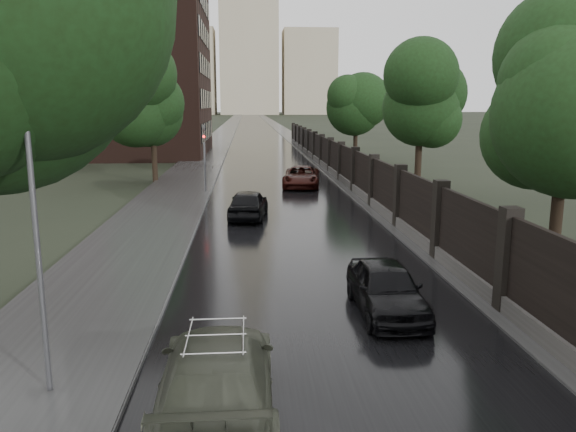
% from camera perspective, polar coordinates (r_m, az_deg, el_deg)
% --- Properties ---
extents(road, '(8.00, 420.00, 0.02)m').
position_cam_1_polar(road, '(198.09, -3.70, 9.73)').
color(road, black).
rests_on(road, ground).
extents(sidewalk_left, '(4.00, 420.00, 0.16)m').
position_cam_1_polar(sidewalk_left, '(198.12, -5.46, 9.72)').
color(sidewalk_left, '#2D2D2D').
rests_on(sidewalk_left, ground).
extents(verge_right, '(3.00, 420.00, 0.08)m').
position_cam_1_polar(verge_right, '(198.21, -2.09, 9.76)').
color(verge_right, '#2D2D2D').
rests_on(verge_right, ground).
extents(fence_right, '(0.45, 75.72, 2.70)m').
position_cam_1_polar(fence_right, '(40.75, 4.94, 5.36)').
color(fence_right, '#383533').
rests_on(fence_right, ground).
extents(tree_left_far, '(4.25, 4.25, 7.39)m').
position_cam_1_polar(tree_left_far, '(38.51, -13.66, 11.06)').
color(tree_left_far, black).
rests_on(tree_left_far, ground).
extents(tree_right_a, '(4.08, 4.08, 7.01)m').
position_cam_1_polar(tree_right_a, '(18.53, 26.43, 9.46)').
color(tree_right_a, black).
rests_on(tree_right_a, ground).
extents(tree_right_b, '(4.08, 4.08, 7.01)m').
position_cam_1_polar(tree_right_b, '(31.43, 13.32, 10.58)').
color(tree_right_b, black).
rests_on(tree_right_b, ground).
extents(tree_right_c, '(4.08, 4.08, 7.01)m').
position_cam_1_polar(tree_right_c, '(48.91, 6.94, 10.92)').
color(tree_right_c, black).
rests_on(tree_right_c, ground).
extents(lamp_post, '(0.25, 0.12, 5.11)m').
position_cam_1_polar(lamp_post, '(10.46, -24.06, -3.48)').
color(lamp_post, '#59595E').
rests_on(lamp_post, ground).
extents(traffic_light, '(0.16, 0.32, 4.00)m').
position_cam_1_polar(traffic_light, '(33.21, -8.49, 6.36)').
color(traffic_light, '#59595E').
rests_on(traffic_light, ground).
extents(brick_building, '(24.00, 18.00, 20.00)m').
position_cam_1_polar(brick_building, '(62.34, -19.91, 15.05)').
color(brick_building, black).
rests_on(brick_building, ground).
extents(stalinist_tower, '(92.00, 30.00, 159.00)m').
position_cam_1_polar(stalinist_tower, '(309.80, -4.00, 17.37)').
color(stalinist_tower, tan).
rests_on(stalinist_tower, ground).
extents(volga_sedan, '(1.98, 4.79, 1.38)m').
position_cam_1_polar(volga_sedan, '(9.81, -7.23, -15.89)').
color(volga_sedan, '#3F4235').
rests_on(volga_sedan, ground).
extents(hatchback_left, '(2.06, 4.16, 1.36)m').
position_cam_1_polar(hatchback_left, '(25.81, -4.06, 1.24)').
color(hatchback_left, black).
rests_on(hatchback_left, ground).
extents(car_right_near, '(1.57, 3.86, 1.31)m').
position_cam_1_polar(car_right_near, '(14.33, 9.96, -7.22)').
color(car_right_near, black).
rests_on(car_right_near, ground).
extents(car_right_far, '(2.84, 5.04, 1.33)m').
position_cam_1_polar(car_right_far, '(35.68, 1.37, 4.01)').
color(car_right_far, black).
rests_on(car_right_far, ground).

